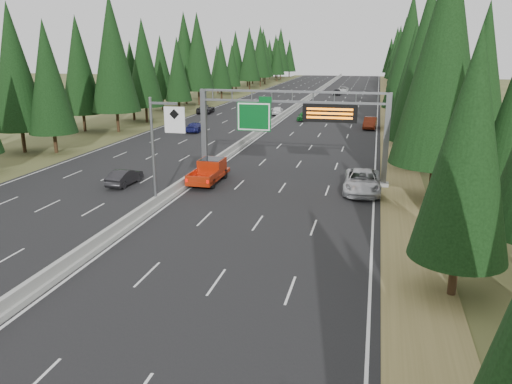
{
  "coord_description": "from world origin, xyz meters",
  "views": [
    {
      "loc": [
        15.22,
        -7.11,
        11.34
      ],
      "look_at": [
        8.72,
        20.0,
        3.27
      ],
      "focal_mm": 35.0,
      "sensor_mm": 36.0,
      "label": 1
    }
  ],
  "objects": [
    {
      "name": "car_onc_blue",
      "position": [
        -9.1,
        58.19,
        0.73
      ],
      "size": [
        1.87,
        4.5,
        1.3
      ],
      "primitive_type": "imported",
      "rotation": [
        0.0,
        0.0,
        3.15
      ],
      "color": "navy",
      "rests_on": "road"
    },
    {
      "name": "car_onc_far",
      "position": [
        -14.5,
        78.17,
        0.82
      ],
      "size": [
        2.99,
        5.54,
        1.48
      ],
      "primitive_type": "imported",
      "rotation": [
        0.0,
        0.0,
        3.25
      ],
      "color": "black",
      "rests_on": "road"
    },
    {
      "name": "median_barrier",
      "position": [
        0.0,
        80.0,
        0.41
      ],
      "size": [
        0.7,
        260.0,
        0.85
      ],
      "color": "gray",
      "rests_on": "road"
    },
    {
      "name": "hov_sign_pole",
      "position": [
        0.58,
        24.97,
        4.72
      ],
      "size": [
        2.8,
        0.5,
        8.0
      ],
      "color": "slate",
      "rests_on": "road"
    },
    {
      "name": "red_pickup",
      "position": [
        1.5,
        33.06,
        1.15
      ],
      "size": [
        2.11,
        5.92,
        1.93
      ],
      "color": "black",
      "rests_on": "road"
    },
    {
      "name": "sign_gantry",
      "position": [
        8.92,
        34.88,
        5.27
      ],
      "size": [
        16.75,
        0.98,
        7.8
      ],
      "color": "slate",
      "rests_on": "road"
    },
    {
      "name": "road",
      "position": [
        0.0,
        80.0,
        0.04
      ],
      "size": [
        32.0,
        260.0,
        0.08
      ],
      "primitive_type": "cube",
      "color": "black",
      "rests_on": "ground"
    },
    {
      "name": "car_ahead_dkgrey",
      "position": [
        7.3,
        83.12,
        0.84
      ],
      "size": [
        2.43,
        5.35,
        1.52
      ],
      "primitive_type": "imported",
      "rotation": [
        0.0,
        0.0,
        0.06
      ],
      "color": "black",
      "rests_on": "road"
    },
    {
      "name": "shoulder_right",
      "position": [
        17.8,
        80.0,
        0.03
      ],
      "size": [
        3.6,
        260.0,
        0.06
      ],
      "primitive_type": "cube",
      "color": "olive",
      "rests_on": "ground"
    },
    {
      "name": "car_ahead_white",
      "position": [
        6.59,
        125.55,
        0.88
      ],
      "size": [
        2.75,
        5.79,
        1.6
      ],
      "primitive_type": "imported",
      "rotation": [
        0.0,
        0.0,
        0.02
      ],
      "color": "silver",
      "rests_on": "road"
    },
    {
      "name": "tree_row_left",
      "position": [
        -21.81,
        74.52,
        9.23
      ],
      "size": [
        11.65,
        245.92,
        18.54
      ],
      "color": "black",
      "rests_on": "ground"
    },
    {
      "name": "car_ahead_far",
      "position": [
        5.5,
        119.5,
        0.84
      ],
      "size": [
        1.98,
        4.52,
        1.52
      ],
      "primitive_type": "imported",
      "rotation": [
        0.0,
        0.0,
        0.04
      ],
      "color": "black",
      "rests_on": "road"
    },
    {
      "name": "car_ahead_green",
      "position": [
        4.01,
        73.0,
        0.79
      ],
      "size": [
        2.09,
        4.31,
        1.42
      ],
      "primitive_type": "imported",
      "rotation": [
        0.0,
        0.0,
        -0.1
      ],
      "color": "#166223",
      "rests_on": "road"
    },
    {
      "name": "shoulder_left",
      "position": [
        -17.8,
        80.0,
        0.03
      ],
      "size": [
        3.6,
        260.0,
        0.06
      ],
      "primitive_type": "cube",
      "color": "#404922",
      "rests_on": "ground"
    },
    {
      "name": "tree_row_right",
      "position": [
        21.88,
        77.02,
        9.41
      ],
      "size": [
        12.01,
        241.35,
        18.7
      ],
      "color": "black",
      "rests_on": "ground"
    },
    {
      "name": "car_ahead_dkred",
      "position": [
        14.5,
        66.7,
        0.9
      ],
      "size": [
        2.01,
        5.05,
        1.63
      ],
      "primitive_type": "imported",
      "rotation": [
        0.0,
        0.0,
        -0.06
      ],
      "color": "#5F1D0D",
      "rests_on": "road"
    },
    {
      "name": "silver_minivan",
      "position": [
        14.5,
        32.72,
        0.96
      ],
      "size": [
        3.07,
        6.39,
        1.75
      ],
      "primitive_type": "imported",
      "rotation": [
        0.0,
        0.0,
        0.03
      ],
      "color": "#B8BABE",
      "rests_on": "road"
    },
    {
      "name": "car_onc_near",
      "position": [
        -5.27,
        30.27,
        0.76
      ],
      "size": [
        1.58,
        4.17,
        1.36
      ],
      "primitive_type": "imported",
      "rotation": [
        0.0,
        0.0,
        3.11
      ],
      "color": "black",
      "rests_on": "road"
    },
    {
      "name": "car_onc_white",
      "position": [
        -1.5,
        78.84,
        0.82
      ],
      "size": [
        2.06,
        4.47,
        1.49
      ],
      "primitive_type": "imported",
      "rotation": [
        0.0,
        0.0,
        3.21
      ],
      "color": "white",
      "rests_on": "road"
    }
  ]
}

